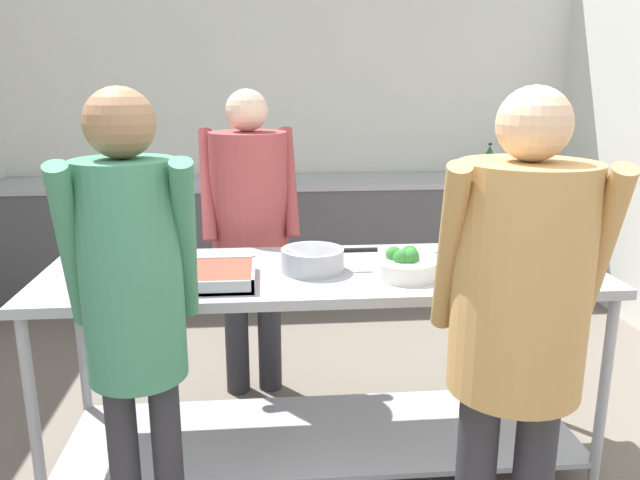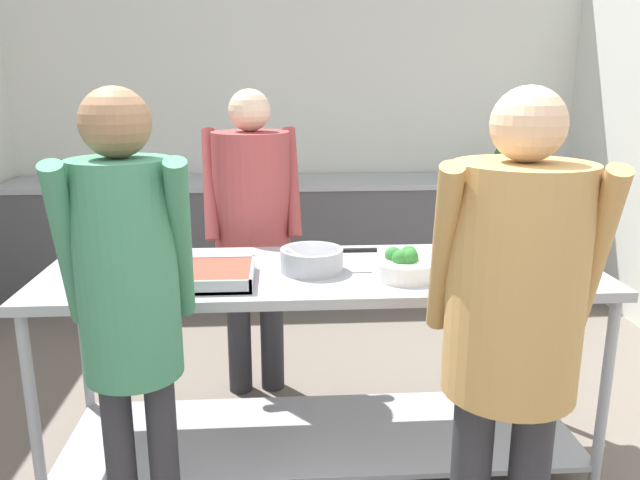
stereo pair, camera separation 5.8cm
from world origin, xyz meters
name	(u,v)px [view 1 (the left image)]	position (x,y,z in m)	size (l,w,h in m)	color
wall_rear	(292,121)	(0.00, 4.03, 1.32)	(4.71, 0.06, 2.65)	silver
back_counter	(295,235)	(0.00, 3.66, 0.45)	(4.55, 0.65, 0.90)	#4C4C51
serving_counter	(322,334)	(0.00, 1.28, 0.61)	(2.31, 0.74, 0.90)	#9EA0A8
plate_stack	(121,274)	(-0.81, 1.22, 0.92)	(0.22, 0.22, 0.05)	white
serving_tray_vegetables	(206,276)	(-0.47, 1.15, 0.92)	(0.38, 0.33, 0.05)	#9EA0A8
sauce_pan	(313,259)	(-0.04, 1.26, 0.95)	(0.40, 0.26, 0.10)	#9EA0A8
broccoli_bowl	(405,265)	(0.32, 1.15, 0.95)	(0.26, 0.26, 0.12)	silver
serving_tray_roast	(496,268)	(0.70, 1.16, 0.92)	(0.43, 0.29, 0.05)	#9EA0A8
guest_serving_left	(518,308)	(0.51, 0.49, 1.01)	(0.54, 0.40, 1.65)	#2D2D33
guest_serving_right	(133,291)	(-0.65, 0.67, 1.03)	(0.44, 0.36, 1.65)	#2D2D33
cook_behind_counter	(250,214)	(-0.31, 1.97, 0.99)	(0.51, 0.39, 1.62)	#2D2D33
water_bottle	(489,161)	(1.57, 3.69, 1.02)	(0.07, 0.07, 0.27)	#23602D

